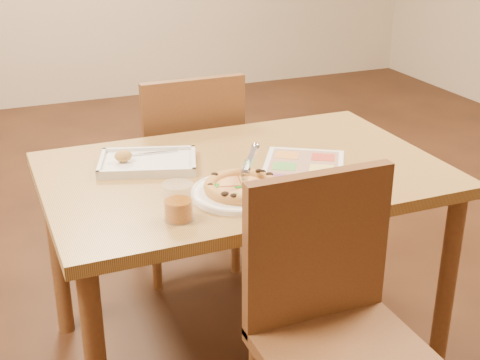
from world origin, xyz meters
name	(u,v)px	position (x,y,z in m)	size (l,w,h in m)	color
dining_table	(244,192)	(0.00, 0.00, 0.63)	(1.30, 0.85, 0.72)	#A68042
chair_near	(332,302)	(0.00, -0.60, 0.57)	(0.42, 0.42, 0.47)	brown
chair_far	(188,152)	(0.00, 0.60, 0.57)	(0.42, 0.42, 0.47)	brown
plate	(240,193)	(-0.09, -0.19, 0.73)	(0.29, 0.29, 0.02)	white
pizza	(242,187)	(-0.09, -0.20, 0.75)	(0.23, 0.23, 0.03)	gold
pizza_cutter	(249,164)	(-0.05, -0.16, 0.80)	(0.11, 0.13, 0.09)	silver
appetizer_tray	(146,163)	(-0.29, 0.14, 0.73)	(0.37, 0.30, 0.06)	silver
glass_tumbler	(178,204)	(-0.31, -0.28, 0.77)	(0.09, 0.09, 0.11)	#90490B
menu	(303,168)	(0.18, -0.08, 0.72)	(0.26, 0.37, 0.01)	white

